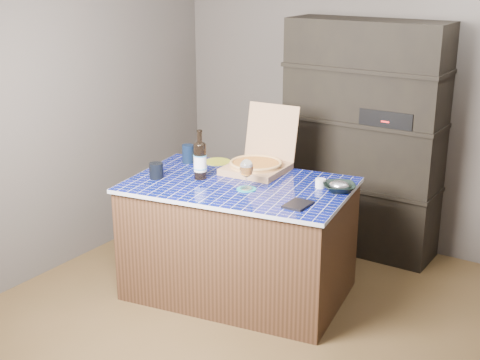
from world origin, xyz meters
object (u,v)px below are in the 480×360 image
Objects in this scene: wine_glass at (246,169)px; bowl at (339,188)px; kitchen_island at (239,239)px; pizza_box at (258,163)px; mead_bottle at (200,160)px; dvd_case at (298,205)px.

bowl is at bearing 29.82° from wine_glass.
kitchen_island is 8.00× the size of wine_glass.
bowl is (0.62, 0.22, 0.42)m from kitchen_island.
pizza_box is 2.44× the size of bowl.
mead_bottle reaches higher than kitchen_island.
mead_bottle is at bearing -177.64° from kitchen_island.
dvd_case is at bearing -104.05° from bowl.
mead_bottle is 1.63× the size of bowl.
kitchen_island is 0.79m from bowl.
dvd_case reaches higher than kitchen_island.
dvd_case is (0.57, -0.46, -0.05)m from pizza_box.
kitchen_island is 7.63× the size of bowl.
kitchen_island is at bearing 143.94° from wine_glass.
wine_glass is (0.15, -0.38, 0.08)m from pizza_box.
kitchen_island is at bearing -160.94° from bowl.
kitchen_island is 8.61× the size of dvd_case.
pizza_box is at bearing 111.46° from wine_glass.
mead_bottle is 0.39m from wine_glass.
dvd_case is 0.39m from bowl.
dvd_case is 0.89× the size of bowl.
pizza_box is (-0.04, 0.30, 0.46)m from kitchen_island.
bowl is at bearing -10.92° from pizza_box.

